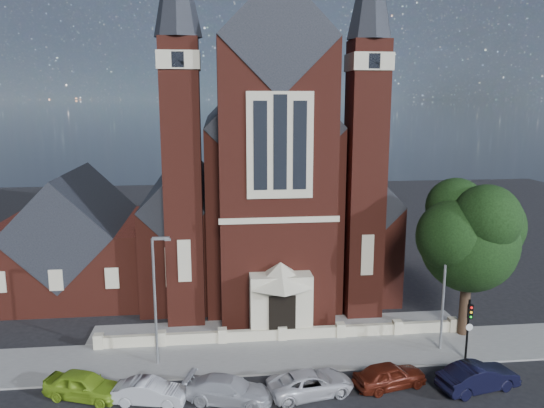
{
  "coord_description": "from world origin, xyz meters",
  "views": [
    {
      "loc": [
        -4.29,
        -26.49,
        15.96
      ],
      "look_at": [
        -0.08,
        12.0,
        8.32
      ],
      "focal_mm": 35.0,
      "sensor_mm": 36.0,
      "label": 1
    }
  ],
  "objects_px": {
    "parish_hall": "(76,245)",
    "street_lamp_left": "(156,294)",
    "street_tree": "(473,238)",
    "car_white_suv": "(311,383)",
    "car_silver_a": "(150,392)",
    "car_lime_van": "(84,385)",
    "car_silver_b": "(229,390)",
    "church": "(260,183)",
    "car_dark_red": "(390,375)",
    "street_lamp_right": "(446,283)",
    "car_navy": "(478,377)",
    "traffic_signal": "(469,322)"
  },
  "relations": [
    {
      "from": "parish_hall",
      "to": "street_lamp_left",
      "type": "relative_size",
      "value": 1.51
    },
    {
      "from": "street_tree",
      "to": "car_white_suv",
      "type": "height_order",
      "value": "street_tree"
    },
    {
      "from": "car_silver_a",
      "to": "street_lamp_left",
      "type": "bearing_deg",
      "value": 9.87
    },
    {
      "from": "car_lime_van",
      "to": "car_white_suv",
      "type": "distance_m",
      "value": 12.36
    },
    {
      "from": "car_silver_a",
      "to": "car_silver_b",
      "type": "bearing_deg",
      "value": -84.25
    },
    {
      "from": "church",
      "to": "car_dark_red",
      "type": "bearing_deg",
      "value": -77.06
    },
    {
      "from": "car_silver_a",
      "to": "car_dark_red",
      "type": "bearing_deg",
      "value": -78.67
    },
    {
      "from": "car_silver_a",
      "to": "street_lamp_right",
      "type": "bearing_deg",
      "value": -66.4
    },
    {
      "from": "street_lamp_right",
      "to": "car_lime_van",
      "type": "relative_size",
      "value": 1.86
    },
    {
      "from": "car_silver_a",
      "to": "car_navy",
      "type": "height_order",
      "value": "car_navy"
    },
    {
      "from": "street_tree",
      "to": "car_lime_van",
      "type": "relative_size",
      "value": 2.46
    },
    {
      "from": "church",
      "to": "car_white_suv",
      "type": "relative_size",
      "value": 7.29
    },
    {
      "from": "parish_hall",
      "to": "car_navy",
      "type": "bearing_deg",
      "value": -35.76
    },
    {
      "from": "street_lamp_right",
      "to": "car_dark_red",
      "type": "xyz_separation_m",
      "value": [
        -4.82,
        -3.99,
        -3.88
      ]
    },
    {
      "from": "car_lime_van",
      "to": "car_dark_red",
      "type": "distance_m",
      "value": 16.89
    },
    {
      "from": "car_dark_red",
      "to": "car_silver_a",
      "type": "bearing_deg",
      "value": 77.0
    },
    {
      "from": "parish_hall",
      "to": "car_navy",
      "type": "xyz_separation_m",
      "value": [
        26.1,
        -18.8,
        -3.24
      ]
    },
    {
      "from": "street_lamp_left",
      "to": "car_lime_van",
      "type": "relative_size",
      "value": 1.86
    },
    {
      "from": "traffic_signal",
      "to": "car_silver_a",
      "type": "height_order",
      "value": "traffic_signal"
    },
    {
      "from": "car_white_suv",
      "to": "car_navy",
      "type": "distance_m",
      "value": 9.39
    },
    {
      "from": "traffic_signal",
      "to": "street_lamp_right",
      "type": "bearing_deg",
      "value": 120.01
    },
    {
      "from": "parish_hall",
      "to": "car_lime_van",
      "type": "xyz_separation_m",
      "value": [
        4.4,
        -17.25,
        -3.27
      ]
    },
    {
      "from": "car_white_suv",
      "to": "car_dark_red",
      "type": "distance_m",
      "value": 4.56
    },
    {
      "from": "church",
      "to": "street_lamp_right",
      "type": "distance_m",
      "value": 21.76
    },
    {
      "from": "church",
      "to": "car_silver_b",
      "type": "xyz_separation_m",
      "value": [
        -3.77,
        -23.44,
        -7.5
      ]
    },
    {
      "from": "traffic_signal",
      "to": "car_navy",
      "type": "relative_size",
      "value": 0.86
    },
    {
      "from": "car_navy",
      "to": "car_white_suv",
      "type": "bearing_deg",
      "value": 73.57
    },
    {
      "from": "street_lamp_right",
      "to": "car_white_suv",
      "type": "distance_m",
      "value": 11.01
    },
    {
      "from": "car_silver_b",
      "to": "car_silver_a",
      "type": "bearing_deg",
      "value": 102.86
    },
    {
      "from": "church",
      "to": "street_lamp_left",
      "type": "bearing_deg",
      "value": -112.66
    },
    {
      "from": "street_lamp_left",
      "to": "car_silver_b",
      "type": "relative_size",
      "value": 1.71
    },
    {
      "from": "parish_hall",
      "to": "street_tree",
      "type": "height_order",
      "value": "street_tree"
    },
    {
      "from": "street_lamp_left",
      "to": "car_silver_a",
      "type": "bearing_deg",
      "value": -90.84
    },
    {
      "from": "church",
      "to": "parish_hall",
      "type": "bearing_deg",
      "value": -162.84
    },
    {
      "from": "street_tree",
      "to": "street_lamp_right",
      "type": "bearing_deg",
      "value": -145.74
    },
    {
      "from": "car_white_suv",
      "to": "church",
      "type": "bearing_deg",
      "value": -9.77
    },
    {
      "from": "car_silver_a",
      "to": "street_tree",
      "type": "bearing_deg",
      "value": -63.44
    },
    {
      "from": "street_lamp_right",
      "to": "car_dark_red",
      "type": "distance_m",
      "value": 7.36
    },
    {
      "from": "car_silver_a",
      "to": "car_dark_red",
      "type": "distance_m",
      "value": 13.24
    },
    {
      "from": "car_white_suv",
      "to": "car_navy",
      "type": "relative_size",
      "value": 1.03
    },
    {
      "from": "traffic_signal",
      "to": "car_lime_van",
      "type": "relative_size",
      "value": 0.92
    },
    {
      "from": "parish_hall",
      "to": "street_tree",
      "type": "bearing_deg",
      "value": -23.26
    },
    {
      "from": "car_lime_van",
      "to": "car_silver_a",
      "type": "relative_size",
      "value": 1.12
    },
    {
      "from": "street_lamp_right",
      "to": "car_lime_van",
      "type": "distance_m",
      "value": 22.27
    },
    {
      "from": "car_white_suv",
      "to": "car_navy",
      "type": "height_order",
      "value": "car_navy"
    },
    {
      "from": "parish_hall",
      "to": "street_tree",
      "type": "xyz_separation_m",
      "value": [
        28.6,
        -12.29,
        2.95
      ]
    },
    {
      "from": "car_lime_van",
      "to": "car_silver_b",
      "type": "distance_m",
      "value": 7.93
    },
    {
      "from": "car_dark_red",
      "to": "street_lamp_left",
      "type": "bearing_deg",
      "value": 59.53
    },
    {
      "from": "church",
      "to": "car_dark_red",
      "type": "xyz_separation_m",
      "value": [
        5.27,
        -22.93,
        -7.47
      ]
    },
    {
      "from": "car_lime_van",
      "to": "car_navy",
      "type": "bearing_deg",
      "value": -74.4
    }
  ]
}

